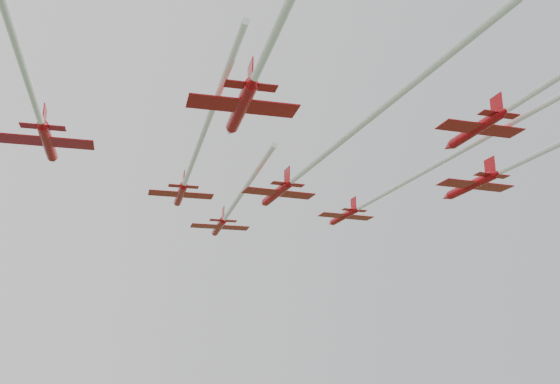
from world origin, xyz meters
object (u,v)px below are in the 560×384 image
jet_row2_left (190,168)px  jet_row3_mid (311,165)px  jet_row3_left (28,80)px  jet_row4_left (278,26)px  jet_lead (228,214)px  jet_row2_right (399,186)px

jet_row2_left → jet_row3_mid: size_ratio=1.05×
jet_row3_left → jet_row4_left: jet_row3_left is taller
jet_lead → jet_row4_left: 53.94m
jet_row3_left → jet_row2_right: bearing=24.9°
jet_row2_left → jet_row4_left: jet_row2_left is taller
jet_row2_right → jet_lead: bearing=125.1°
jet_row2_right → jet_row3_left: size_ratio=1.04×
jet_lead → jet_row2_left: 19.77m
jet_row2_left → jet_row4_left: bearing=-87.2°
jet_lead → jet_row3_mid: 32.67m
jet_lead → jet_row3_left: (-34.67, -30.09, -0.32)m
jet_row2_left → jet_row3_left: size_ratio=0.85×
jet_row3_left → jet_row3_mid: jet_row3_left is taller
jet_row3_left → jet_row4_left: 22.43m
jet_row4_left → jet_row3_left: bearing=141.5°
jet_row2_right → jet_row4_left: (-32.73, -23.22, -0.41)m
jet_lead → jet_row2_left: (-13.10, -14.81, 0.46)m
jet_row3_mid → jet_row4_left: 23.05m
jet_row2_right → jet_row3_mid: bearing=-147.9°
jet_lead → jet_row2_right: size_ratio=0.72×
jet_lead → jet_row2_left: jet_row2_left is taller
jet_row3_mid → jet_lead: bearing=89.9°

